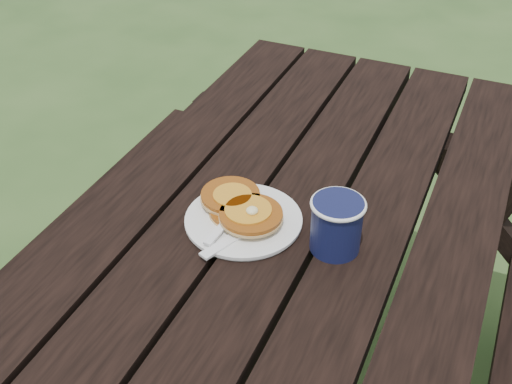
% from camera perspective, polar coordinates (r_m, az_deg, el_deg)
% --- Properties ---
extents(plate, '(0.27, 0.27, 0.01)m').
position_cam_1_polar(plate, '(1.19, -1.12, -2.55)').
color(plate, white).
rests_on(plate, picnic_table).
extents(pancake_stack, '(0.17, 0.15, 0.04)m').
position_cam_1_polar(pancake_stack, '(1.19, -1.34, -1.35)').
color(pancake_stack, '#984C11').
rests_on(pancake_stack, plate).
extents(knife, '(0.08, 0.17, 0.00)m').
position_cam_1_polar(knife, '(1.15, -1.40, -3.66)').
color(knife, white).
rests_on(knife, plate).
extents(fork, '(0.04, 0.16, 0.01)m').
position_cam_1_polar(fork, '(1.16, -2.98, -3.08)').
color(fork, white).
rests_on(fork, plate).
extents(coffee_cup, '(0.10, 0.10, 0.10)m').
position_cam_1_polar(coffee_cup, '(1.11, 7.18, -2.70)').
color(coffee_cup, '#11163D').
rests_on(coffee_cup, picnic_table).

